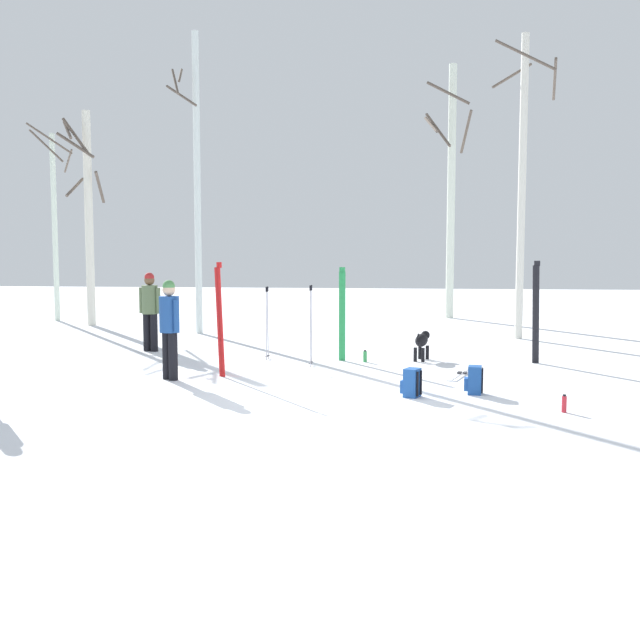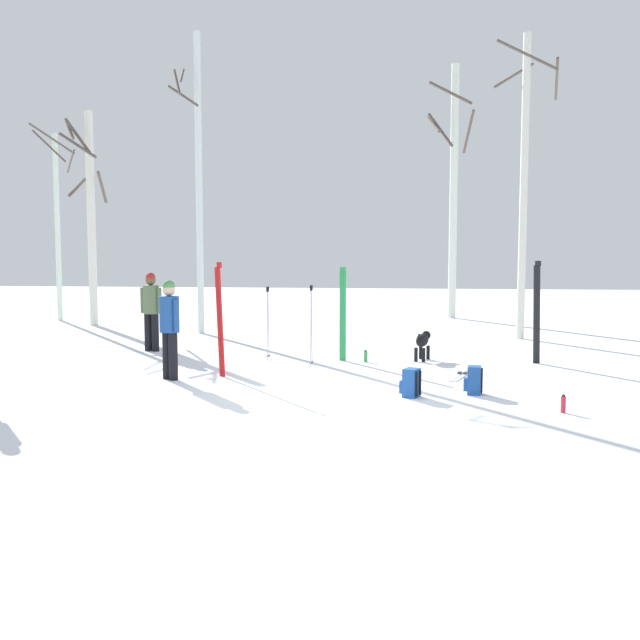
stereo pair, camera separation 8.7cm
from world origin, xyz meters
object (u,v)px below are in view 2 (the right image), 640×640
Objects in this scene: water_bottle_0 at (563,404)px; birch_tree_0 at (57,222)px; birch_tree_1 at (90,213)px; ski_pair_lying_0 at (463,374)px; person_0 at (151,306)px; backpack_1 at (474,381)px; water_bottle_1 at (366,356)px; ski_pair_planted_1 at (537,313)px; backpack_0 at (411,383)px; birch_tree_3 at (453,187)px; birch_tree_4 at (524,181)px; ski_poles_1 at (311,323)px; birch_tree_2 at (198,180)px; ski_pair_planted_0 at (220,320)px; ski_pair_planted_2 at (343,314)px; dog at (423,341)px; person_1 at (169,323)px; ski_poles_0 at (268,321)px.

water_bottle_0 is 17.61m from birch_tree_0.
ski_pair_lying_0 is at bearing -36.90° from birch_tree_1.
person_0 is 8.37m from birch_tree_0.
water_bottle_1 is (-1.84, 3.16, -0.10)m from backpack_1.
birch_tree_1 is at bearing 123.89° from person_0.
ski_pair_lying_0 is at bearing 110.08° from water_bottle_0.
backpack_0 is (-2.45, -3.69, -0.78)m from ski_pair_planted_1.
birch_tree_3 is 1.07× the size of birch_tree_4.
ski_poles_1 is 0.20× the size of birch_tree_2.
ski_pair_planted_0 is 3.75m from backpack_0.
ski_pair_planted_2 is 0.95m from water_bottle_1.
backpack_1 is (-1.48, -3.35, -0.78)m from ski_pair_planted_1.
dog is 2.40m from ski_poles_1.
person_1 is 1.96× the size of dog.
birch_tree_3 reaches higher than dog.
person_0 is 5.92m from dog.
birch_tree_2 reaches higher than backpack_1.
birch_tree_4 is (3.61, 4.26, 3.75)m from water_bottle_1.
ski_poles_1 reaches higher than dog.
backpack_1 is at bearing -32.93° from person_0.
birch_tree_4 is (4.08, 4.12, 2.93)m from ski_pair_planted_2.
person_1 is at bearing -147.96° from dog.
person_1 is 4.33m from backpack_0.
birch_tree_0 is (-9.74, 7.48, 2.89)m from water_bottle_1.
backpack_0 is 0.06× the size of birch_tree_2.
birch_tree_4 is at bearing 85.84° from ski_pair_planted_1.
ski_poles_0 reaches higher than dog.
birch_tree_1 reaches higher than ski_pair_lying_0.
ski_poles_0 is at bearing 179.75° from ski_pair_planted_2.
person_1 is 10.16m from birch_tree_1.
person_0 is 6.79× the size of water_bottle_0.
birch_tree_0 reaches higher than dog.
person_1 is 0.28× the size of birch_tree_1.
birch_tree_3 is (1.36, 13.13, 3.91)m from backpack_0.
birch_tree_2 is at bearing 124.31° from ski_poles_1.
birch_tree_3 is (4.69, 11.60, 3.12)m from ski_pair_planted_0.
ski_pair_planted_2 is 1.52m from ski_poles_0.
ski_pair_lying_0 is at bearing -42.48° from birch_tree_2.
water_bottle_1 is (-0.87, 3.49, -0.10)m from backpack_0.
birch_tree_4 is (1.80, 5.53, 3.85)m from ski_pair_lying_0.
water_bottle_0 is at bearing -23.14° from backpack_0.
person_0 is 0.23× the size of birch_tree_4.
person_1 is 3.74m from ski_pair_planted_2.
ski_pair_planted_2 is at bearing 46.42° from ski_pair_planted_0.
backpack_0 is 1.86× the size of water_bottle_1.
ski_pair_lying_0 is at bearing -34.99° from water_bottle_1.
backpack_0 is at bearing 156.86° from water_bottle_0.
ski_pair_lying_0 is 14.80m from birch_tree_0.
water_bottle_1 is at bearing 36.15° from person_1.
water_bottle_1 is at bearing -16.28° from ski_pair_planted_2.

